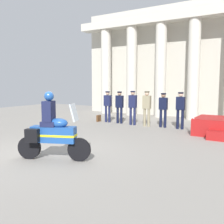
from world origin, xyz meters
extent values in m
plane|color=gray|center=(0.00, 0.00, 0.00)|extent=(28.00, 28.00, 0.00)
cube|color=beige|center=(0.88, 10.73, 3.49)|extent=(13.58, 0.30, 6.98)
cylinder|color=beige|center=(-4.11, 9.79, 2.86)|extent=(0.68, 0.68, 5.72)
cylinder|color=beige|center=(-2.11, 9.79, 2.86)|extent=(0.68, 0.68, 5.72)
cylinder|color=beige|center=(-0.12, 9.79, 2.86)|extent=(0.68, 0.68, 5.72)
cylinder|color=beige|center=(1.88, 9.79, 2.86)|extent=(0.68, 0.68, 5.72)
cube|color=beige|center=(0.88, 9.79, 5.97)|extent=(13.58, 0.88, 0.50)
cylinder|color=silver|center=(3.17, 5.08, 1.14)|extent=(0.05, 0.05, 0.90)
cylinder|color=#191E42|center=(-1.87, 6.34, 0.44)|extent=(0.13, 0.13, 0.88)
cylinder|color=#191E42|center=(-1.65, 6.34, 0.44)|extent=(0.13, 0.13, 0.88)
cube|color=#191E42|center=(-1.76, 6.34, 1.17)|extent=(0.38, 0.23, 0.58)
sphere|color=tan|center=(-1.76, 6.34, 1.57)|extent=(0.21, 0.21, 0.21)
cylinder|color=black|center=(-1.76, 6.34, 1.65)|extent=(0.24, 0.24, 0.06)
cylinder|color=black|center=(-1.11, 6.31, 0.42)|extent=(0.13, 0.13, 0.83)
cylinder|color=black|center=(-0.89, 6.31, 0.42)|extent=(0.13, 0.13, 0.83)
cube|color=black|center=(-1.00, 6.31, 1.15)|extent=(0.38, 0.23, 0.63)
sphere|color=tan|center=(-1.00, 6.31, 1.57)|extent=(0.21, 0.21, 0.21)
cylinder|color=black|center=(-1.00, 6.31, 1.65)|extent=(0.24, 0.24, 0.06)
cylinder|color=#191E42|center=(-0.27, 6.19, 0.44)|extent=(0.13, 0.13, 0.88)
cylinder|color=#191E42|center=(-0.05, 6.19, 0.44)|extent=(0.13, 0.13, 0.88)
cube|color=#191E42|center=(-0.16, 6.19, 1.19)|extent=(0.38, 0.23, 0.63)
sphere|color=tan|center=(-0.16, 6.19, 1.62)|extent=(0.21, 0.21, 0.21)
cylinder|color=black|center=(-0.16, 6.19, 1.70)|extent=(0.24, 0.24, 0.06)
cylinder|color=gray|center=(0.52, 6.16, 0.44)|extent=(0.13, 0.13, 0.88)
cylinder|color=gray|center=(0.74, 6.16, 0.44)|extent=(0.13, 0.13, 0.88)
cube|color=gray|center=(0.63, 6.16, 1.20)|extent=(0.38, 0.23, 0.63)
sphere|color=beige|center=(0.63, 6.16, 1.62)|extent=(0.21, 0.21, 0.21)
cylinder|color=brown|center=(0.63, 6.16, 1.70)|extent=(0.24, 0.24, 0.06)
cylinder|color=black|center=(1.30, 6.32, 0.43)|extent=(0.13, 0.13, 0.86)
cylinder|color=black|center=(1.52, 6.32, 0.43)|extent=(0.13, 0.13, 0.86)
cube|color=black|center=(1.41, 6.32, 1.14)|extent=(0.38, 0.23, 0.57)
sphere|color=#997056|center=(1.41, 6.32, 1.54)|extent=(0.21, 0.21, 0.21)
cylinder|color=black|center=(1.41, 6.32, 1.61)|extent=(0.24, 0.24, 0.06)
cylinder|color=black|center=(2.13, 6.30, 0.45)|extent=(0.13, 0.13, 0.89)
cylinder|color=black|center=(2.35, 6.30, 0.45)|extent=(0.13, 0.13, 0.89)
cube|color=black|center=(2.24, 6.30, 1.19)|extent=(0.38, 0.23, 0.60)
sphere|color=beige|center=(2.24, 6.30, 1.60)|extent=(0.21, 0.21, 0.21)
cylinder|color=black|center=(2.24, 6.30, 1.67)|extent=(0.24, 0.24, 0.06)
cylinder|color=black|center=(1.42, -0.03, 0.32)|extent=(0.63, 0.34, 0.64)
cylinder|color=black|center=(0.08, -0.59, 0.32)|extent=(0.64, 0.37, 0.64)
cube|color=#1E4C99|center=(0.75, -0.31, 0.72)|extent=(1.27, 0.77, 0.44)
ellipsoid|color=#1E4C99|center=(0.89, -0.25, 1.04)|extent=(0.60, 0.49, 0.26)
cube|color=yellow|center=(0.75, -0.31, 0.70)|extent=(1.29, 0.79, 0.06)
cube|color=silver|center=(1.30, -0.08, 1.34)|extent=(0.30, 0.43, 0.47)
cube|color=black|center=(0.19, -0.26, 0.72)|extent=(0.40, 0.30, 0.36)
cube|color=black|center=(0.39, -0.74, 0.72)|extent=(0.40, 0.30, 0.36)
cube|color=#191E42|center=(0.64, -0.36, 1.01)|extent=(0.50, 0.47, 0.14)
cube|color=#191E42|center=(0.64, -0.36, 1.36)|extent=(0.38, 0.43, 0.56)
sphere|color=#1E4C99|center=(0.66, -0.35, 1.77)|extent=(0.26, 0.26, 0.26)
cube|color=brown|center=(-2.30, 6.26, 0.18)|extent=(0.10, 0.32, 0.36)
camera|label=1|loc=(5.82, -5.43, 2.13)|focal=41.62mm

